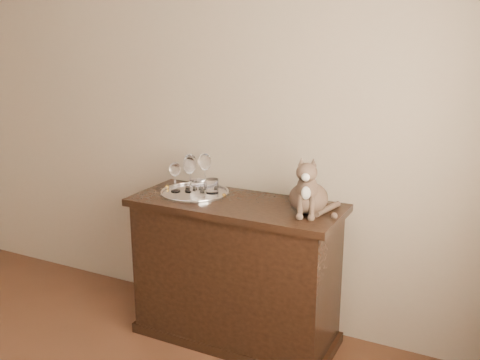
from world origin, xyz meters
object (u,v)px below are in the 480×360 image
object	(u,v)px
sideboard	(236,272)
cat	(309,183)
tumbler_a	(198,189)
wine_glass_b	(205,171)
tray	(195,193)
wine_glass_a	(190,171)
wine_glass_c	(175,177)
tumbler_c	(212,186)
wine_glass_d	(190,174)

from	to	relation	value
sideboard	cat	world-z (taller)	cat
tumbler_a	wine_glass_b	bearing A→B (deg)	108.56
tray	wine_glass_a	xyz separation A→B (m)	(-0.08, 0.08, 0.11)
wine_glass_b	tumbler_a	xyz separation A→B (m)	(0.06, -0.19, -0.06)
wine_glass_a	wine_glass_b	distance (m)	0.09
sideboard	cat	xyz separation A→B (m)	(0.42, 0.01, 0.58)
wine_glass_c	tumbler_c	xyz separation A→B (m)	(0.21, 0.07, -0.05)
tumbler_c	cat	size ratio (longest dim) A/B	0.27
sideboard	cat	distance (m)	0.72
tray	wine_glass_d	bearing A→B (deg)	158.39
wine_glass_d	tumbler_a	world-z (taller)	wine_glass_d
sideboard	wine_glass_c	xyz separation A→B (m)	(-0.40, 0.00, 0.52)
wine_glass_b	wine_glass_c	world-z (taller)	wine_glass_b
wine_glass_c	tumbler_c	size ratio (longest dim) A/B	2.09
tumbler_c	wine_glass_c	bearing A→B (deg)	-162.83
wine_glass_d	cat	distance (m)	0.75
tray	wine_glass_d	xyz separation A→B (m)	(-0.04, 0.02, 0.11)
sideboard	wine_glass_b	size ratio (longest dim) A/B	5.65
tray	cat	distance (m)	0.72
wine_glass_b	tumbler_c	bearing A→B (deg)	-40.16
sideboard	wine_glass_a	size ratio (longest dim) A/B	5.78
tray	wine_glass_a	world-z (taller)	wine_glass_a
wine_glass_c	tumbler_a	bearing A→B (deg)	-15.13
wine_glass_c	cat	distance (m)	0.82
tray	wine_glass_b	xyz separation A→B (m)	(0.00, 0.12, 0.11)
wine_glass_a	tumbler_a	xyz separation A→B (m)	(0.14, -0.15, -0.05)
wine_glass_d	tumbler_c	world-z (taller)	wine_glass_d
wine_glass_d	tumbler_c	xyz separation A→B (m)	(0.14, 0.02, -0.06)
wine_glass_b	tumbler_a	world-z (taller)	wine_glass_b
cat	wine_glass_b	bearing A→B (deg)	156.09
tray	wine_glass_d	distance (m)	0.12
cat	tray	bearing A→B (deg)	165.50
sideboard	tumbler_a	size ratio (longest dim) A/B	12.05
sideboard	wine_glass_c	distance (m)	0.66
wine_glass_b	cat	xyz separation A→B (m)	(0.70, -0.14, 0.04)
wine_glass_a	wine_glass_b	xyz separation A→B (m)	(0.08, 0.04, 0.00)
wine_glass_b	tumbler_a	bearing A→B (deg)	-71.44
wine_glass_b	sideboard	bearing A→B (deg)	-27.11
sideboard	wine_glass_c	world-z (taller)	wine_glass_c
wine_glass_c	tumbler_a	world-z (taller)	wine_glass_c
wine_glass_a	tray	bearing A→B (deg)	-45.46
wine_glass_a	cat	xyz separation A→B (m)	(0.78, -0.10, 0.05)
sideboard	wine_glass_d	size ratio (longest dim) A/B	5.88
wine_glass_d	wine_glass_c	bearing A→B (deg)	-149.36
tumbler_c	cat	distance (m)	0.62
wine_glass_a	tumbler_a	size ratio (longest dim) A/B	2.09
wine_glass_b	wine_glass_d	bearing A→B (deg)	-114.36
wine_glass_a	cat	bearing A→B (deg)	-7.02
wine_glass_b	wine_glass_d	world-z (taller)	wine_glass_b
sideboard	wine_glass_a	world-z (taller)	wine_glass_a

